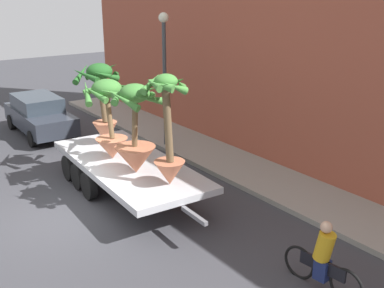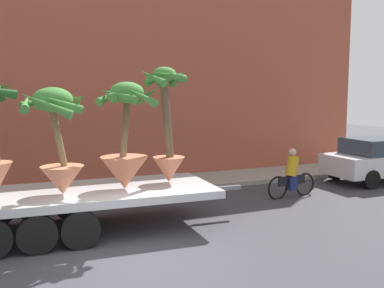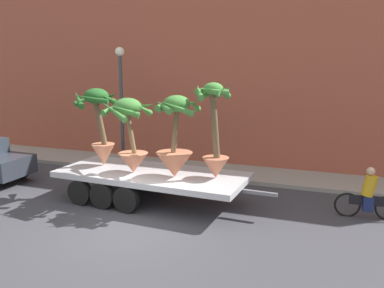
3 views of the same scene
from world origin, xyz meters
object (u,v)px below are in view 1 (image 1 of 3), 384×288
at_px(potted_palm_middle, 135,136).
at_px(street_lamp, 164,63).
at_px(cyclist, 323,260).
at_px(trailing_car, 39,114).
at_px(potted_palm_front, 168,133).
at_px(flatbed_trailer, 125,166).
at_px(potted_palm_extra, 102,100).
at_px(potted_palm_rear, 109,117).

bearing_deg(potted_palm_middle, street_lamp, 138.01).
xyz_separation_m(cyclist, trailing_car, (-13.81, -0.96, 0.16)).
distance_m(potted_palm_front, cyclist, 4.75).
xyz_separation_m(flatbed_trailer, potted_palm_front, (2.31, 0.05, 1.57)).
relative_size(potted_palm_front, cyclist, 1.55).
bearing_deg(potted_palm_extra, potted_palm_rear, -17.54).
relative_size(flatbed_trailer, street_lamp, 1.47).
xyz_separation_m(potted_palm_rear, trailing_car, (-6.79, 0.12, -1.41)).
bearing_deg(trailing_car, flatbed_trailer, 0.93).
height_order(trailing_car, street_lamp, street_lamp).
xyz_separation_m(flatbed_trailer, street_lamp, (-2.55, 3.11, 2.46)).
bearing_deg(flatbed_trailer, potted_palm_front, 1.30).
bearing_deg(cyclist, potted_palm_extra, -175.68).
height_order(flatbed_trailer, street_lamp, street_lamp).
distance_m(potted_palm_rear, potted_palm_extra, 1.49).
relative_size(potted_palm_front, street_lamp, 0.59).
distance_m(potted_palm_middle, street_lamp, 5.14).
bearing_deg(cyclist, potted_palm_middle, -168.83).
bearing_deg(potted_palm_rear, street_lamp, 123.41).
height_order(potted_palm_middle, potted_palm_front, potted_palm_front).
bearing_deg(street_lamp, trailing_car, -144.88).
relative_size(potted_palm_middle, potted_palm_extra, 0.96).
distance_m(potted_palm_front, street_lamp, 5.80).
distance_m(potted_palm_middle, potted_palm_extra, 2.98).
height_order(potted_palm_rear, potted_palm_front, potted_palm_front).
relative_size(flatbed_trailer, trailing_car, 1.60).
bearing_deg(flatbed_trailer, street_lamp, 129.32).
xyz_separation_m(potted_palm_rear, potted_palm_front, (2.65, 0.29, 0.11)).
height_order(potted_palm_front, cyclist, potted_palm_front).
bearing_deg(cyclist, potted_palm_rear, -171.24).
height_order(potted_palm_front, potted_palm_extra, potted_palm_front).
relative_size(flatbed_trailer, potted_palm_extra, 2.74).
xyz_separation_m(potted_palm_front, cyclist, (4.37, 0.79, -1.68)).
xyz_separation_m(potted_palm_front, potted_palm_extra, (-4.06, 0.16, 0.08)).
distance_m(potted_palm_rear, street_lamp, 4.12).
bearing_deg(potted_palm_middle, flatbed_trailer, 168.42).
height_order(potted_palm_rear, cyclist, potted_palm_rear).
xyz_separation_m(flatbed_trailer, potted_palm_rear, (-0.34, -0.23, 1.47)).
height_order(potted_palm_front, street_lamp, street_lamp).
distance_m(flatbed_trailer, potted_palm_middle, 1.74).
relative_size(potted_palm_front, trailing_car, 0.65).
bearing_deg(cyclist, street_lamp, 166.24).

